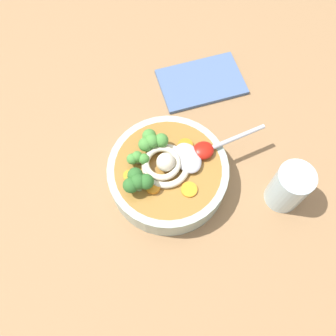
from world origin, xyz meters
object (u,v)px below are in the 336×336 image
Objects in this scene: soup_bowl at (168,174)px; soup_spoon at (195,155)px; drinking_glass at (289,187)px; folded_napkin at (201,82)px; noodle_pile at (165,164)px.

soup_bowl is 1.21× the size of soup_spoon.
drinking_glass is (-12.17, 11.35, -1.44)cm from soup_spoon.
drinking_glass is at bearing 146.70° from soup_bowl.
soup_spoon is at bearing -179.60° from soup_bowl.
soup_bowl is 2.20× the size of drinking_glass.
drinking_glass is at bearing 94.05° from folded_napkin.
noodle_pile is 0.52× the size of soup_spoon.
soup_bowl is 6.09cm from soup_spoon.
soup_bowl is 2.32× the size of noodle_pile.
soup_bowl is 3.78cm from noodle_pile.
soup_bowl is at bearing 180.00° from soup_spoon.
soup_spoon is at bearing 59.20° from folded_napkin.
folded_napkin is (-15.62, -16.67, -6.12)cm from noodle_pile.
soup_bowl is 20.69cm from drinking_glass.
noodle_pile is at bearing 46.87° from folded_napkin.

